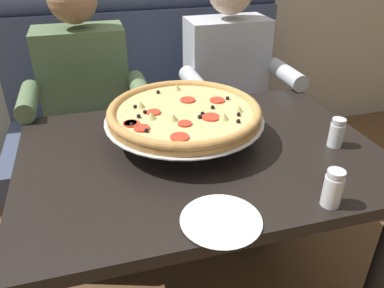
# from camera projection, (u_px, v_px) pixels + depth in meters

# --- Properties ---
(booth_bench) EXTENTS (1.58, 0.78, 1.13)m
(booth_bench) POSITION_uv_depth(u_px,v_px,m) (156.00, 127.00, 2.20)
(booth_bench) COLOR #424C6B
(booth_bench) RESTS_ON ground_plane
(dining_table) EXTENTS (1.20, 0.84, 0.75)m
(dining_table) POSITION_uv_depth(u_px,v_px,m) (201.00, 174.00, 1.33)
(dining_table) COLOR black
(dining_table) RESTS_ON ground_plane
(diner_left) EXTENTS (0.54, 0.64, 1.27)m
(diner_left) POSITION_uv_depth(u_px,v_px,m) (87.00, 102.00, 1.74)
(diner_left) COLOR #2D3342
(diner_left) RESTS_ON ground_plane
(diner_right) EXTENTS (0.54, 0.64, 1.27)m
(diner_right) POSITION_uv_depth(u_px,v_px,m) (232.00, 86.00, 1.90)
(diner_right) COLOR #2D3342
(diner_right) RESTS_ON ground_plane
(pizza) EXTENTS (0.55, 0.55, 0.14)m
(pizza) POSITION_uv_depth(u_px,v_px,m) (184.00, 113.00, 1.30)
(pizza) COLOR silver
(pizza) RESTS_ON dining_table
(shaker_pepper_flakes) EXTENTS (0.05, 0.05, 0.10)m
(shaker_pepper_flakes) POSITION_uv_depth(u_px,v_px,m) (336.00, 135.00, 1.29)
(shaker_pepper_flakes) COLOR white
(shaker_pepper_flakes) RESTS_ON dining_table
(shaker_parmesan) EXTENTS (0.05, 0.05, 0.11)m
(shaker_parmesan) POSITION_uv_depth(u_px,v_px,m) (332.00, 191.00, 1.01)
(shaker_parmesan) COLOR white
(shaker_parmesan) RESTS_ON dining_table
(plate_near_left) EXTENTS (0.21, 0.21, 0.02)m
(plate_near_left) POSITION_uv_depth(u_px,v_px,m) (221.00, 218.00, 0.97)
(plate_near_left) COLOR white
(plate_near_left) RESTS_ON dining_table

